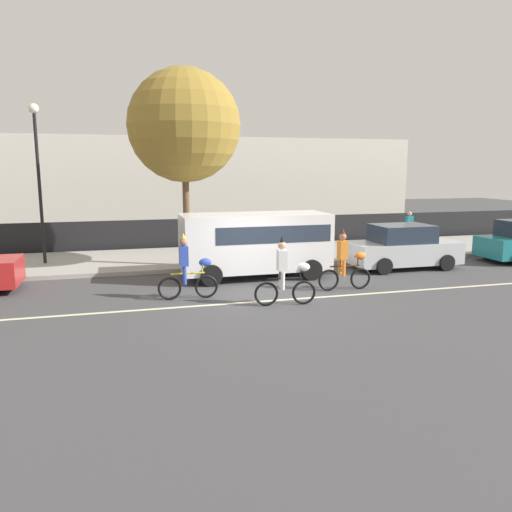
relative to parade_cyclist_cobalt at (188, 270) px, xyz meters
name	(u,v)px	position (x,y,z in m)	size (l,w,h in m)	color
ground_plane	(265,297)	(2.19, -0.32, -0.84)	(80.00, 80.00, 0.00)	#424244
road_centre_line	(270,301)	(2.19, -0.82, -0.84)	(36.00, 0.14, 0.01)	beige
sidewalk_curb	(221,257)	(2.19, 6.18, -0.77)	(60.00, 5.00, 0.15)	#9E9B93
fence_line	(209,233)	(2.19, 9.08, -0.14)	(40.00, 0.08, 1.40)	black
building_backdrop	(171,184)	(1.34, 17.68, 1.87)	(28.00, 8.00, 5.42)	beige
parade_cyclist_cobalt	(188,270)	(0.00, 0.00, 0.00)	(1.72, 0.50, 1.92)	black
parade_cyclist_zebra	(286,275)	(2.48, -1.35, 0.00)	(1.72, 0.50, 1.92)	black
parade_cyclist_orange	(346,263)	(4.80, -0.18, 0.00)	(1.72, 0.50, 1.92)	black
parked_van_white	(257,240)	(2.68, 2.38, 0.44)	(5.00, 2.22, 2.18)	white
parked_car_silver	(403,248)	(8.34, 2.38, -0.06)	(4.10, 1.92, 1.64)	#B7BABF
street_lamp_post	(38,160)	(-4.65, 6.15, 3.15)	(0.36, 0.36, 5.86)	black
street_tree_near_lamp	(184,126)	(0.54, 4.34, 4.35)	(4.01, 4.01, 7.05)	brown
pedestrian_onlooker	(409,228)	(10.87, 6.04, 0.17)	(0.32, 0.20, 1.62)	#33333D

